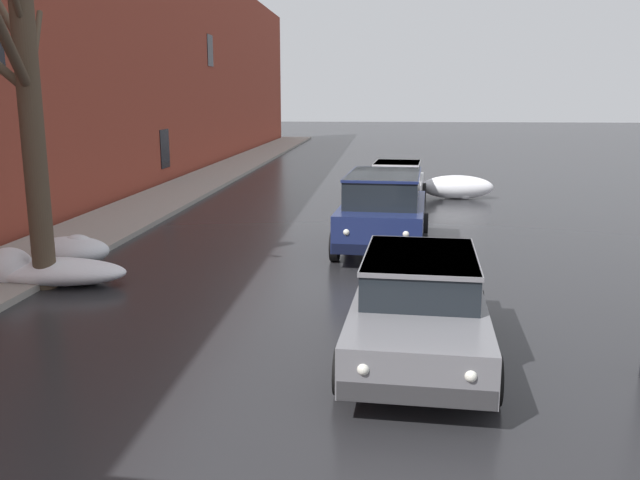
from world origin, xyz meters
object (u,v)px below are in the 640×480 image
(bare_tree_second_along_sidewalk, at_px, (27,106))
(suv_darkblue_parked_kerbside_close, at_px, (383,209))
(sedan_grey_approaching_near_lane, at_px, (419,303))
(sedan_silver_parked_kerbside_mid, at_px, (397,182))

(bare_tree_second_along_sidewalk, height_order, suv_darkblue_parked_kerbside_close, bare_tree_second_along_sidewalk)
(sedan_grey_approaching_near_lane, relative_size, suv_darkblue_parked_kerbside_close, 1.03)
(suv_darkblue_parked_kerbside_close, bearing_deg, bare_tree_second_along_sidewalk, -149.01)
(bare_tree_second_along_sidewalk, distance_m, sedan_grey_approaching_near_lane, 7.92)
(sedan_grey_approaching_near_lane, height_order, sedan_silver_parked_kerbside_mid, same)
(bare_tree_second_along_sidewalk, distance_m, sedan_silver_parked_kerbside_mid, 13.08)
(bare_tree_second_along_sidewalk, relative_size, suv_darkblue_parked_kerbside_close, 1.44)
(suv_darkblue_parked_kerbside_close, bearing_deg, sedan_grey_approaching_near_lane, -85.67)
(sedan_grey_approaching_near_lane, xyz_separation_m, suv_darkblue_parked_kerbside_close, (-0.50, 6.61, 0.23))
(suv_darkblue_parked_kerbside_close, xyz_separation_m, sedan_silver_parked_kerbside_mid, (0.44, 6.93, -0.24))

